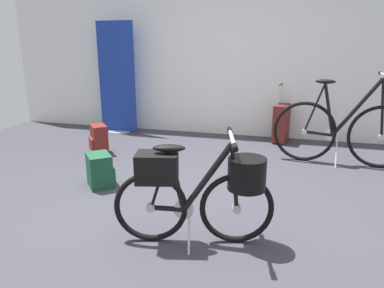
# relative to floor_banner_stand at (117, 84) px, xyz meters

# --- Properties ---
(ground_plane) EXTENTS (7.37, 7.37, 0.00)m
(ground_plane) POSITION_rel_floor_banner_stand_xyz_m (1.73, -2.47, -0.76)
(ground_plane) COLOR #38383F
(back_wall) EXTENTS (7.37, 0.10, 2.62)m
(back_wall) POSITION_rel_floor_banner_stand_xyz_m (1.73, 0.35, 0.54)
(back_wall) COLOR white
(back_wall) RESTS_ON ground_plane
(floor_banner_stand) EXTENTS (0.60, 0.36, 1.70)m
(floor_banner_stand) POSITION_rel_floor_banner_stand_xyz_m (0.00, 0.00, 0.00)
(floor_banner_stand) COLOR #B7B7BC
(floor_banner_stand) RESTS_ON ground_plane
(folding_bike_foreground) EXTENTS (1.09, 0.52, 0.79)m
(folding_bike_foreground) POSITION_rel_floor_banner_stand_xyz_m (2.07, -2.87, -0.35)
(folding_bike_foreground) COLOR black
(folding_bike_foreground) RESTS_ON ground_plane
(display_bike_left) EXTENTS (1.55, 0.53, 1.07)m
(display_bike_left) POSITION_rel_floor_banner_stand_xyz_m (3.21, -0.78, -0.36)
(display_bike_left) COLOR black
(display_bike_left) RESTS_ON ground_plane
(rolling_suitcase) EXTENTS (0.24, 0.39, 0.83)m
(rolling_suitcase) POSITION_rel_floor_banner_stand_xyz_m (2.51, 0.05, -0.48)
(rolling_suitcase) COLOR maroon
(rolling_suitcase) RESTS_ON ground_plane
(backpack_on_floor) EXTENTS (0.35, 0.36, 0.33)m
(backpack_on_floor) POSITION_rel_floor_banner_stand_xyz_m (0.85, -2.12, -0.60)
(backpack_on_floor) COLOR #19472D
(backpack_on_floor) RESTS_ON ground_plane
(handbag_on_floor) EXTENTS (0.32, 0.33, 0.37)m
(handbag_on_floor) POSITION_rel_floor_banner_stand_xyz_m (0.28, -1.14, -0.58)
(handbag_on_floor) COLOR maroon
(handbag_on_floor) RESTS_ON ground_plane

